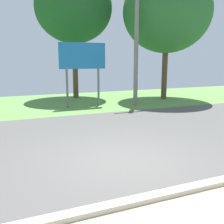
{
  "coord_description": "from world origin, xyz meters",
  "views": [
    {
      "loc": [
        -2.73,
        -5.87,
        2.61
      ],
      "look_at": [
        0.11,
        1.0,
        1.1
      ],
      "focal_mm": 41.7,
      "sensor_mm": 36.0,
      "label": 1
    }
  ],
  "objects_px": {
    "roadside_billboard": "(83,60)",
    "tree_right_mid": "(74,8)",
    "tree_center_back": "(167,12)",
    "utility_pole": "(136,37)"
  },
  "relations": [
    {
      "from": "roadside_billboard",
      "to": "tree_center_back",
      "type": "relative_size",
      "value": 0.43
    },
    {
      "from": "tree_center_back",
      "to": "tree_right_mid",
      "type": "distance_m",
      "value": 6.01
    },
    {
      "from": "utility_pole",
      "to": "roadside_billboard",
      "type": "xyz_separation_m",
      "value": [
        -2.93,
        0.65,
        -1.26
      ]
    },
    {
      "from": "tree_center_back",
      "to": "tree_right_mid",
      "type": "relative_size",
      "value": 0.98
    },
    {
      "from": "tree_center_back",
      "to": "utility_pole",
      "type": "bearing_deg",
      "value": -154.21
    },
    {
      "from": "tree_center_back",
      "to": "tree_right_mid",
      "type": "bearing_deg",
      "value": 151.74
    },
    {
      "from": "roadside_billboard",
      "to": "tree_center_back",
      "type": "height_order",
      "value": "tree_center_back"
    },
    {
      "from": "utility_pole",
      "to": "tree_center_back",
      "type": "distance_m",
      "value": 3.6
    },
    {
      "from": "roadside_billboard",
      "to": "tree_right_mid",
      "type": "relative_size",
      "value": 0.43
    },
    {
      "from": "roadside_billboard",
      "to": "tree_right_mid",
      "type": "xyz_separation_m",
      "value": [
        0.5,
        3.57,
        3.35
      ]
    }
  ]
}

